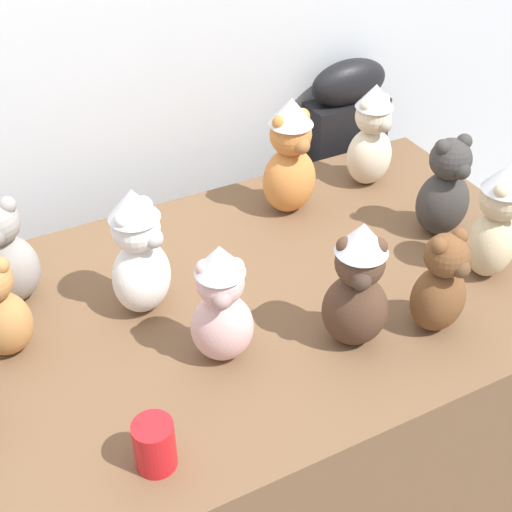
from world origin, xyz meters
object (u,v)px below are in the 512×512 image
(display_table, at_px, (256,392))
(party_cup_red, at_px, (155,445))
(teddy_bear_blush, at_px, (221,305))
(teddy_bear_chestnut, at_px, (441,285))
(teddy_bear_ash, at_px, (5,255))
(teddy_bear_cream, at_px, (371,136))
(teddy_bear_cocoa, at_px, (357,287))
(teddy_bear_ginger, at_px, (290,158))
(teddy_bear_sand, at_px, (496,222))
(instrument_case, at_px, (340,187))
(teddy_bear_snow, at_px, (139,253))
(teddy_bear_charcoal, at_px, (445,190))

(display_table, height_order, party_cup_red, party_cup_red)
(teddy_bear_blush, bearing_deg, teddy_bear_chestnut, 5.91)
(teddy_bear_ash, height_order, party_cup_red, teddy_bear_ash)
(teddy_bear_ash, relative_size, teddy_bear_cream, 0.91)
(display_table, xyz_separation_m, teddy_bear_cream, (0.54, 0.32, 0.51))
(teddy_bear_cocoa, bearing_deg, teddy_bear_ginger, 105.53)
(teddy_bear_ginger, height_order, teddy_bear_cocoa, teddy_bear_ginger)
(teddy_bear_chestnut, distance_m, teddy_bear_ginger, 0.59)
(teddy_bear_sand, bearing_deg, instrument_case, 51.02)
(instrument_case, distance_m, teddy_bear_snow, 1.13)
(teddy_bear_cream, xyz_separation_m, teddy_bear_sand, (0.02, -0.50, -0.00))
(teddy_bear_charcoal, xyz_separation_m, teddy_bear_sand, (-0.01, -0.20, 0.02))
(teddy_bear_ash, height_order, teddy_bear_sand, teddy_bear_sand)
(teddy_bear_ash, xyz_separation_m, teddy_bear_sand, (1.09, -0.45, 0.02))
(teddy_bear_ginger, bearing_deg, teddy_bear_snow, -163.49)
(teddy_bear_cream, bearing_deg, teddy_bear_snow, -173.11)
(party_cup_red, bearing_deg, instrument_case, 42.52)
(instrument_case, distance_m, teddy_bear_ash, 1.30)
(display_table, distance_m, teddy_bear_cocoa, 0.58)
(teddy_bear_cocoa, bearing_deg, teddy_bear_charcoal, 58.96)
(teddy_bear_chestnut, bearing_deg, teddy_bear_cocoa, 158.74)
(teddy_bear_ginger, bearing_deg, instrument_case, 33.17)
(teddy_bear_ash, height_order, teddy_bear_ginger, teddy_bear_ginger)
(teddy_bear_chestnut, bearing_deg, teddy_bear_ash, 139.63)
(party_cup_red, bearing_deg, teddy_bear_cocoa, 12.09)
(teddy_bear_snow, distance_m, party_cup_red, 0.47)
(teddy_bear_ginger, bearing_deg, teddy_bear_cream, -1.52)
(display_table, bearing_deg, teddy_bear_chestnut, -42.47)
(display_table, xyz_separation_m, teddy_bear_ash, (-0.53, 0.26, 0.49))
(teddy_bear_charcoal, xyz_separation_m, teddy_bear_blush, (-0.73, -0.16, 0.01))
(teddy_bear_chestnut, xyz_separation_m, teddy_bear_charcoal, (0.25, 0.30, 0.01))
(teddy_bear_ginger, height_order, teddy_bear_sand, teddy_bear_ginger)
(teddy_bear_charcoal, bearing_deg, teddy_bear_cocoa, -149.32)
(teddy_bear_charcoal, relative_size, teddy_bear_sand, 0.92)
(teddy_bear_snow, relative_size, teddy_bear_cocoa, 1.03)
(teddy_bear_cream, bearing_deg, teddy_bear_ash, 173.81)
(teddy_bear_sand, bearing_deg, teddy_bear_ash, 125.85)
(teddy_bear_chestnut, xyz_separation_m, teddy_bear_cream, (0.23, 0.60, 0.03))
(teddy_bear_cream, distance_m, teddy_bear_sand, 0.50)
(teddy_bear_blush, bearing_deg, teddy_bear_ginger, 68.94)
(display_table, bearing_deg, teddy_bear_blush, -136.91)
(teddy_bear_sand, bearing_deg, display_table, 129.67)
(instrument_case, xyz_separation_m, teddy_bear_charcoal, (-0.10, -0.61, 0.36))
(teddy_bear_ginger, xyz_separation_m, teddy_bear_sand, (0.30, -0.48, -0.01))
(teddy_bear_snow, bearing_deg, teddy_bear_ginger, -10.11)
(teddy_bear_cream, bearing_deg, teddy_bear_chestnut, -119.81)
(teddy_bear_charcoal, distance_m, teddy_bear_ginger, 0.42)
(instrument_case, bearing_deg, party_cup_red, -138.72)
(teddy_bear_chestnut, height_order, teddy_bear_blush, teddy_bear_blush)
(teddy_bear_blush, relative_size, teddy_bear_sand, 0.96)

